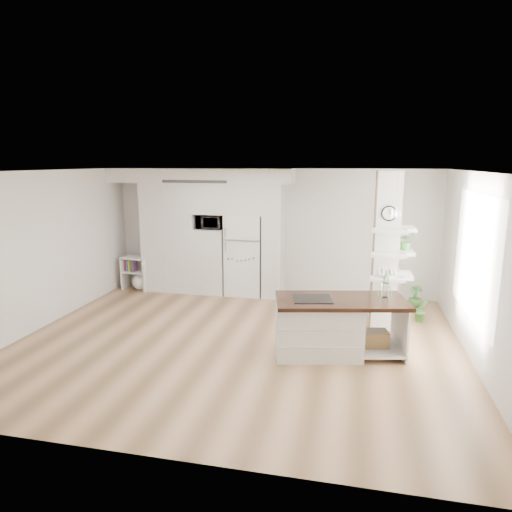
{
  "coord_description": "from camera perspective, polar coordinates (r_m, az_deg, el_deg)",
  "views": [
    {
      "loc": [
        1.77,
        -6.67,
        2.84
      ],
      "look_at": [
        0.11,
        0.9,
        1.23
      ],
      "focal_mm": 32.0,
      "sensor_mm": 36.0,
      "label": 1
    }
  ],
  "objects": [
    {
      "name": "floor",
      "position": [
        7.46,
        -2.35,
        -10.67
      ],
      "size": [
        7.0,
        6.0,
        0.01
      ],
      "primitive_type": "cube",
      "color": "tan",
      "rests_on": "ground"
    },
    {
      "name": "kitchen_island",
      "position": [
        6.96,
        8.71,
        -8.53
      ],
      "size": [
        2.05,
        1.28,
        1.43
      ],
      "rotation": [
        0.0,
        0.0,
        0.21
      ],
      "color": "silver",
      "rests_on": "floor"
    },
    {
      "name": "pendant_light",
      "position": [
        6.86,
        11.77,
        5.43
      ],
      "size": [
        0.12,
        0.12,
        0.1
      ],
      "primitive_type": "cylinder",
      "color": "white",
      "rests_on": "room"
    },
    {
      "name": "floor_plant_a",
      "position": [
        8.79,
        19.95,
        -6.38
      ],
      "size": [
        0.28,
        0.25,
        0.43
      ],
      "primitive_type": "imported",
      "rotation": [
        0.0,
        0.0,
        0.3
      ],
      "color": "#3E8133",
      "rests_on": "floor"
    },
    {
      "name": "shelf_plant",
      "position": [
        8.12,
        18.29,
        1.79
      ],
      "size": [
        0.27,
        0.23,
        0.3
      ],
      "primitive_type": "imported",
      "color": "#3E8133",
      "rests_on": "column"
    },
    {
      "name": "microwave",
      "position": [
        9.86,
        -5.73,
        4.26
      ],
      "size": [
        0.54,
        0.37,
        0.3
      ],
      "primitive_type": "imported",
      "color": "#2D2D2D",
      "rests_on": "cabinet_wall"
    },
    {
      "name": "bookshelf",
      "position": [
        10.62,
        -14.55,
        -2.37
      ],
      "size": [
        0.67,
        0.44,
        0.75
      ],
      "rotation": [
        0.0,
        0.0,
        -0.13
      ],
      "color": "silver",
      "rests_on": "floor"
    },
    {
      "name": "column",
      "position": [
        7.96,
        16.53,
        0.45
      ],
      "size": [
        0.69,
        0.9,
        2.7
      ],
      "color": "silver",
      "rests_on": "floor"
    },
    {
      "name": "floor_plant_b",
      "position": [
        9.61,
        19.3,
        -4.79
      ],
      "size": [
        0.27,
        0.27,
        0.44
      ],
      "primitive_type": "imported",
      "rotation": [
        0.0,
        0.0,
        0.1
      ],
      "color": "#3E8133",
      "rests_on": "floor"
    },
    {
      "name": "room",
      "position": [
        6.97,
        -2.47,
        3.57
      ],
      "size": [
        7.04,
        6.04,
        2.72
      ],
      "color": "white",
      "rests_on": "ground"
    },
    {
      "name": "window",
      "position": [
        7.3,
        25.68,
        -0.05
      ],
      "size": [
        0.0,
        2.4,
        2.4
      ],
      "primitive_type": "plane",
      "rotation": [
        1.57,
        0.0,
        -1.57
      ],
      "color": "white",
      "rests_on": "room"
    },
    {
      "name": "refrigerator",
      "position": [
        9.83,
        -1.38,
        0.18
      ],
      "size": [
        0.78,
        0.69,
        1.75
      ],
      "color": "white",
      "rests_on": "floor"
    },
    {
      "name": "decor_bowl",
      "position": [
        7.81,
        15.92,
        -2.37
      ],
      "size": [
        0.22,
        0.22,
        0.05
      ],
      "primitive_type": "imported",
      "color": "white",
      "rests_on": "column"
    },
    {
      "name": "cabinet_wall",
      "position": [
        9.97,
        -6.59,
        3.95
      ],
      "size": [
        4.0,
        0.71,
        2.7
      ],
      "color": "silver",
      "rests_on": "floor"
    }
  ]
}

